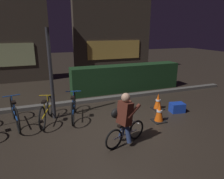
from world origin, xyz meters
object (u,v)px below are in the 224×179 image
object	(u,v)px
street_post	(51,76)
traffic_cone_near	(159,113)
parked_bike_center_right	(74,107)
cyclist	(124,119)
parked_bike_left_mid	(15,113)
traffic_cone_far	(158,102)
blue_crate	(177,108)
parked_bike_center_left	(46,111)

from	to	relation	value
street_post	traffic_cone_near	world-z (taller)	street_post
parked_bike_center_right	cyclist	world-z (taller)	cyclist
parked_bike_left_mid	street_post	bearing A→B (deg)	-95.23
parked_bike_left_mid	traffic_cone_far	bearing A→B (deg)	-106.00
traffic_cone_near	blue_crate	bearing A→B (deg)	22.91
parked_bike_center_left	traffic_cone_near	bearing A→B (deg)	-94.53
street_post	parked_bike_center_right	size ratio (longest dim) A/B	1.61
traffic_cone_far	blue_crate	distance (m)	0.63
traffic_cone_far	street_post	bearing A→B (deg)	172.03
cyclist	street_post	bearing A→B (deg)	105.62
parked_bike_center_right	traffic_cone_far	bearing A→B (deg)	-82.74
blue_crate	traffic_cone_far	bearing A→B (deg)	135.87
parked_bike_center_right	cyclist	size ratio (longest dim) A/B	1.31
street_post	parked_bike_center_right	xyz separation A→B (m)	(0.56, -0.18, -0.97)
blue_crate	cyclist	distance (m)	2.68
traffic_cone_far	blue_crate	world-z (taller)	traffic_cone_far
parked_bike_center_right	parked_bike_center_left	bearing A→B (deg)	103.47
street_post	traffic_cone_far	xyz separation A→B (m)	(3.32, -0.47, -1.05)
street_post	cyclist	bearing A→B (deg)	-55.66
traffic_cone_near	cyclist	bearing A→B (deg)	-152.92
parked_bike_center_left	cyclist	xyz separation A→B (m)	(1.61, -1.84, 0.29)
traffic_cone_near	cyclist	size ratio (longest dim) A/B	0.46
parked_bike_left_mid	blue_crate	bearing A→B (deg)	-110.67
parked_bike_center_right	street_post	bearing A→B (deg)	84.79
parked_bike_center_left	cyclist	bearing A→B (deg)	-123.35
parked_bike_center_left	traffic_cone_near	distance (m)	3.25
parked_bike_center_left	traffic_cone_far	xyz separation A→B (m)	(3.55, -0.28, -0.07)
parked_bike_center_right	traffic_cone_far	world-z (taller)	parked_bike_center_right
parked_bike_left_mid	traffic_cone_near	distance (m)	4.05
traffic_cone_near	cyclist	world-z (taller)	cyclist
traffic_cone_near	blue_crate	world-z (taller)	traffic_cone_near
traffic_cone_near	cyclist	distance (m)	1.65
parked_bike_left_mid	parked_bike_center_right	bearing A→B (deg)	-103.91
parked_bike_center_left	traffic_cone_far	size ratio (longest dim) A/B	2.82
cyclist	parked_bike_left_mid	bearing A→B (deg)	123.06
blue_crate	cyclist	world-z (taller)	cyclist
traffic_cone_near	blue_crate	xyz separation A→B (m)	(0.95, 0.40, -0.12)
street_post	cyclist	xyz separation A→B (m)	(1.39, -2.03, -0.69)
parked_bike_center_left	cyclist	distance (m)	2.47
parked_bike_center_right	parked_bike_left_mid	bearing A→B (deg)	100.56
parked_bike_center_right	traffic_cone_near	distance (m)	2.53
parked_bike_left_mid	blue_crate	size ratio (longest dim) A/B	3.90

